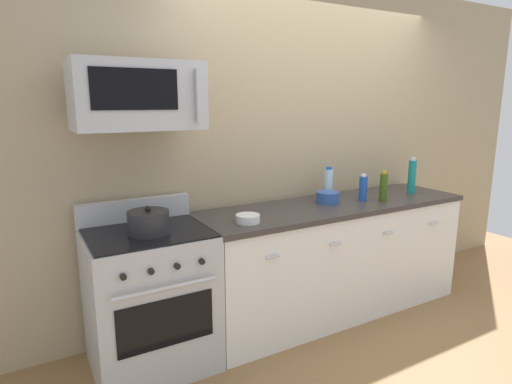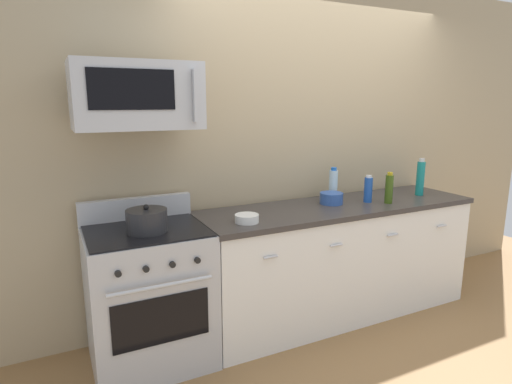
# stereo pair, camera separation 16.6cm
# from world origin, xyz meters

# --- Properties ---
(ground_plane) EXTENTS (6.46, 6.46, 0.00)m
(ground_plane) POSITION_xyz_m (0.00, 0.00, 0.00)
(ground_plane) COLOR olive
(back_wall) EXTENTS (5.38, 0.10, 2.70)m
(back_wall) POSITION_xyz_m (0.00, 0.41, 1.35)
(back_wall) COLOR tan
(back_wall) RESTS_ON ground_plane
(counter_unit) EXTENTS (2.29, 0.66, 0.92)m
(counter_unit) POSITION_xyz_m (0.00, -0.00, 0.46)
(counter_unit) COLOR white
(counter_unit) RESTS_ON ground_plane
(range_oven) EXTENTS (0.76, 0.69, 1.07)m
(range_oven) POSITION_xyz_m (-1.52, 0.00, 0.47)
(range_oven) COLOR #B7BABF
(range_oven) RESTS_ON ground_plane
(microwave) EXTENTS (0.74, 0.44, 0.40)m
(microwave) POSITION_xyz_m (-1.52, 0.05, 1.75)
(microwave) COLOR #B7BABF
(bottle_water_clear) EXTENTS (0.07, 0.07, 0.27)m
(bottle_water_clear) POSITION_xyz_m (0.06, 0.18, 1.05)
(bottle_water_clear) COLOR silver
(bottle_water_clear) RESTS_ON countertop_slab
(bottle_soda_blue) EXTENTS (0.07, 0.07, 0.22)m
(bottle_soda_blue) POSITION_xyz_m (0.25, -0.03, 1.02)
(bottle_soda_blue) COLOR #1E4CA5
(bottle_soda_blue) RESTS_ON countertop_slab
(bottle_olive_oil) EXTENTS (0.06, 0.06, 0.25)m
(bottle_olive_oil) POSITION_xyz_m (0.38, -0.14, 1.04)
(bottle_olive_oil) COLOR #385114
(bottle_olive_oil) RESTS_ON countertop_slab
(bottle_sparkling_teal) EXTENTS (0.07, 0.07, 0.32)m
(bottle_sparkling_teal) POSITION_xyz_m (0.83, -0.03, 1.07)
(bottle_sparkling_teal) COLOR #197F7A
(bottle_sparkling_teal) RESTS_ON countertop_slab
(bowl_blue_mixing) EXTENTS (0.18, 0.18, 0.09)m
(bowl_blue_mixing) POSITION_xyz_m (-0.05, 0.05, 0.97)
(bowl_blue_mixing) COLOR #2D519E
(bowl_blue_mixing) RESTS_ON countertop_slab
(bowl_white_ceramic) EXTENTS (0.16, 0.16, 0.05)m
(bowl_white_ceramic) POSITION_xyz_m (-0.87, -0.13, 0.95)
(bowl_white_ceramic) COLOR white
(bowl_white_ceramic) RESTS_ON countertop_slab
(stockpot) EXTENTS (0.25, 0.25, 0.17)m
(stockpot) POSITION_xyz_m (-1.52, -0.05, 0.99)
(stockpot) COLOR #262628
(stockpot) RESTS_ON range_oven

